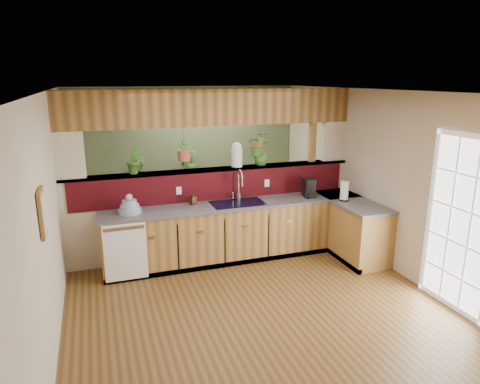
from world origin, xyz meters
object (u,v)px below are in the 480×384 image
object	(u,v)px
faucet	(239,184)
paper_towel	(344,191)
coffee_maker	(309,189)
glass_jar	(237,155)
shelving_console	(168,195)
soap_dispenser	(193,198)
dish_stack	(130,207)

from	to	relation	value
faucet	paper_towel	world-z (taller)	faucet
coffee_maker	glass_jar	size ratio (longest dim) A/B	0.77
shelving_console	faucet	bearing A→B (deg)	-49.50
soap_dispenser	coffee_maker	distance (m)	1.88
coffee_maker	faucet	bearing A→B (deg)	179.16
dish_stack	glass_jar	world-z (taller)	glass_jar
faucet	coffee_maker	size ratio (longest dim) A/B	1.65
glass_jar	coffee_maker	bearing A→B (deg)	-21.16
coffee_maker	paper_towel	distance (m)	0.56
faucet	soap_dispenser	bearing A→B (deg)	-179.54
faucet	dish_stack	size ratio (longest dim) A/B	1.53
paper_towel	shelving_console	world-z (taller)	paper_towel
faucet	coffee_maker	world-z (taller)	faucet
coffee_maker	dish_stack	bearing A→B (deg)	-172.20
coffee_maker	paper_towel	world-z (taller)	paper_towel
glass_jar	shelving_console	size ratio (longest dim) A/B	0.29
faucet	paper_towel	size ratio (longest dim) A/B	1.52
dish_stack	glass_jar	distance (m)	1.86
faucet	shelving_console	distance (m)	2.36
shelving_console	soap_dispenser	bearing A→B (deg)	-68.76
coffee_maker	soap_dispenser	bearing A→B (deg)	-176.70
soap_dispenser	glass_jar	distance (m)	1.01
dish_stack	coffee_maker	bearing A→B (deg)	-1.35
soap_dispenser	dish_stack	bearing A→B (deg)	-172.46
soap_dispenser	coffee_maker	xyz separation A→B (m)	(1.87, -0.19, 0.04)
soap_dispenser	paper_towel	distance (m)	2.36
shelving_console	glass_jar	bearing A→B (deg)	-46.40
dish_stack	paper_towel	bearing A→B (deg)	-7.62
soap_dispenser	coffee_maker	bearing A→B (deg)	-5.84
soap_dispenser	shelving_console	xyz separation A→B (m)	(-0.03, 2.13, -0.50)
soap_dispenser	paper_towel	size ratio (longest dim) A/B	0.59
paper_towel	coffee_maker	bearing A→B (deg)	139.16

